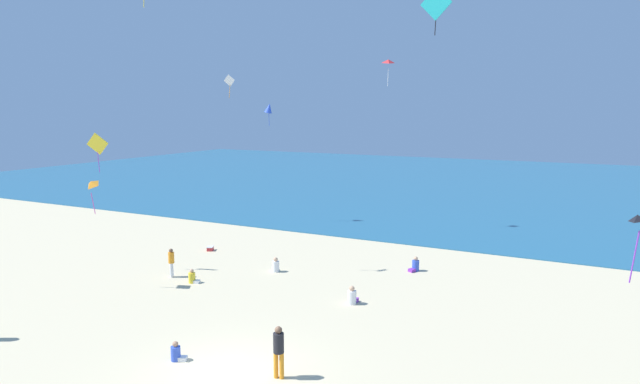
{
  "coord_description": "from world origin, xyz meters",
  "views": [
    {
      "loc": [
        9.65,
        -12.87,
        8.11
      ],
      "look_at": [
        0.0,
        6.04,
        4.92
      ],
      "focal_mm": 31.0,
      "sensor_mm": 36.0,
      "label": 1
    }
  ],
  "objects_px": {
    "kite_red": "(388,61)",
    "kite_orange": "(91,184)",
    "cooler_box": "(210,248)",
    "person_5": "(415,266)",
    "person_1": "(177,353)",
    "kite_blue": "(269,108)",
    "person_2": "(171,261)",
    "person_8": "(352,297)",
    "person_3": "(279,348)",
    "person_4": "(276,266)",
    "person_0": "(193,278)",
    "kite_white": "(229,81)",
    "kite_teal": "(436,4)",
    "kite_black": "(637,220)",
    "kite_yellow": "(98,144)"
  },
  "relations": [
    {
      "from": "person_3",
      "to": "person_4",
      "type": "bearing_deg",
      "value": 20.42
    },
    {
      "from": "cooler_box",
      "to": "person_5",
      "type": "relative_size",
      "value": 0.8
    },
    {
      "from": "person_3",
      "to": "cooler_box",
      "type": "bearing_deg",
      "value": 33.79
    },
    {
      "from": "person_1",
      "to": "kite_red",
      "type": "bearing_deg",
      "value": 69.61
    },
    {
      "from": "kite_white",
      "to": "kite_black",
      "type": "distance_m",
      "value": 31.05
    },
    {
      "from": "kite_black",
      "to": "person_3",
      "type": "bearing_deg",
      "value": 178.44
    },
    {
      "from": "kite_teal",
      "to": "person_5",
      "type": "bearing_deg",
      "value": 109.91
    },
    {
      "from": "person_5",
      "to": "kite_yellow",
      "type": "bearing_deg",
      "value": -38.84
    },
    {
      "from": "cooler_box",
      "to": "person_3",
      "type": "relative_size",
      "value": 0.37
    },
    {
      "from": "kite_blue",
      "to": "kite_red",
      "type": "bearing_deg",
      "value": 13.01
    },
    {
      "from": "person_1",
      "to": "kite_black",
      "type": "relative_size",
      "value": 0.43
    },
    {
      "from": "person_2",
      "to": "kite_teal",
      "type": "bearing_deg",
      "value": -35.77
    },
    {
      "from": "kite_yellow",
      "to": "kite_orange",
      "type": "relative_size",
      "value": 1.23
    },
    {
      "from": "kite_teal",
      "to": "kite_blue",
      "type": "bearing_deg",
      "value": 136.34
    },
    {
      "from": "person_2",
      "to": "kite_black",
      "type": "bearing_deg",
      "value": -47.36
    },
    {
      "from": "kite_white",
      "to": "kite_red",
      "type": "xyz_separation_m",
      "value": [
        10.54,
        3.26,
        1.19
      ]
    },
    {
      "from": "person_1",
      "to": "kite_yellow",
      "type": "distance_m",
      "value": 13.49
    },
    {
      "from": "kite_yellow",
      "to": "person_1",
      "type": "bearing_deg",
      "value": -31.34
    },
    {
      "from": "kite_black",
      "to": "kite_white",
      "type": "bearing_deg",
      "value": 142.17
    },
    {
      "from": "person_1",
      "to": "person_4",
      "type": "height_order",
      "value": "person_4"
    },
    {
      "from": "person_0",
      "to": "kite_red",
      "type": "distance_m",
      "value": 19.57
    },
    {
      "from": "person_1",
      "to": "person_4",
      "type": "bearing_deg",
      "value": 80.16
    },
    {
      "from": "person_1",
      "to": "person_3",
      "type": "bearing_deg",
      "value": -15.38
    },
    {
      "from": "person_1",
      "to": "person_2",
      "type": "distance_m",
      "value": 9.41
    },
    {
      "from": "person_8",
      "to": "kite_orange",
      "type": "height_order",
      "value": "kite_orange"
    },
    {
      "from": "person_3",
      "to": "kite_teal",
      "type": "relative_size",
      "value": 1.07
    },
    {
      "from": "kite_white",
      "to": "kite_orange",
      "type": "relative_size",
      "value": 1.03
    },
    {
      "from": "person_1",
      "to": "person_5",
      "type": "height_order",
      "value": "person_5"
    },
    {
      "from": "kite_red",
      "to": "kite_orange",
      "type": "bearing_deg",
      "value": -111.38
    },
    {
      "from": "kite_black",
      "to": "kite_blue",
      "type": "xyz_separation_m",
      "value": [
        -21.92,
        20.23,
        2.4
      ]
    },
    {
      "from": "cooler_box",
      "to": "kite_yellow",
      "type": "relative_size",
      "value": 0.31
    },
    {
      "from": "person_4",
      "to": "kite_yellow",
      "type": "bearing_deg",
      "value": 74.04
    },
    {
      "from": "person_3",
      "to": "kite_white",
      "type": "height_order",
      "value": "kite_white"
    },
    {
      "from": "kite_black",
      "to": "kite_teal",
      "type": "bearing_deg",
      "value": 140.12
    },
    {
      "from": "person_2",
      "to": "kite_blue",
      "type": "distance_m",
      "value": 15.73
    },
    {
      "from": "person_3",
      "to": "person_0",
      "type": "bearing_deg",
      "value": 42.4
    },
    {
      "from": "person_1",
      "to": "kite_blue",
      "type": "height_order",
      "value": "kite_blue"
    },
    {
      "from": "kite_white",
      "to": "kite_black",
      "type": "relative_size",
      "value": 1.09
    },
    {
      "from": "person_2",
      "to": "kite_yellow",
      "type": "bearing_deg",
      "value": 161.2
    },
    {
      "from": "person_2",
      "to": "person_3",
      "type": "xyz_separation_m",
      "value": [
        9.97,
        -6.39,
        0.13
      ]
    },
    {
      "from": "person_8",
      "to": "kite_yellow",
      "type": "height_order",
      "value": "kite_yellow"
    },
    {
      "from": "person_2",
      "to": "kite_blue",
      "type": "xyz_separation_m",
      "value": [
        -2.89,
        13.6,
        7.36
      ]
    },
    {
      "from": "cooler_box",
      "to": "kite_red",
      "type": "xyz_separation_m",
      "value": [
        6.86,
        10.53,
        11.11
      ]
    },
    {
      "from": "person_0",
      "to": "kite_blue",
      "type": "height_order",
      "value": "kite_blue"
    },
    {
      "from": "kite_red",
      "to": "kite_blue",
      "type": "xyz_separation_m",
      "value": [
        -8.18,
        -1.89,
        -3.06
      ]
    },
    {
      "from": "person_0",
      "to": "person_8",
      "type": "height_order",
      "value": "person_8"
    },
    {
      "from": "kite_blue",
      "to": "kite_white",
      "type": "bearing_deg",
      "value": -149.91
    },
    {
      "from": "person_8",
      "to": "kite_orange",
      "type": "xyz_separation_m",
      "value": [
        -11.23,
        -3.45,
        4.52
      ]
    },
    {
      "from": "kite_orange",
      "to": "kite_white",
      "type": "bearing_deg",
      "value": 102.56
    },
    {
      "from": "kite_white",
      "to": "person_3",
      "type": "bearing_deg",
      "value": -50.72
    }
  ]
}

